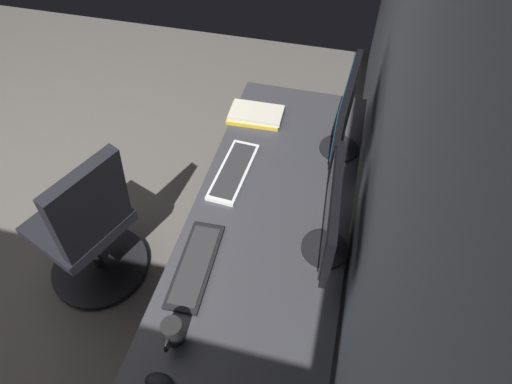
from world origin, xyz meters
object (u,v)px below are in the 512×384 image
(keyboard_spare, at_px, (195,265))
(mouse_main, at_px, (159,382))
(book_stack_near, at_px, (256,114))
(office_chair, at_px, (88,230))
(drawer_pedestal, at_px, (271,269))
(keyboard_main, at_px, (234,171))
(monitor_secondary, at_px, (345,111))
(coffee_mug, at_px, (173,332))
(monitor_primary, at_px, (331,216))

(keyboard_spare, xyz_separation_m, mouse_main, (0.47, 0.03, 0.01))
(book_stack_near, height_order, office_chair, office_chair)
(drawer_pedestal, height_order, mouse_main, mouse_main)
(keyboard_main, distance_m, book_stack_near, 0.44)
(keyboard_main, height_order, mouse_main, mouse_main)
(office_chair, bearing_deg, monitor_secondary, 118.00)
(drawer_pedestal, bearing_deg, coffee_mug, -21.92)
(keyboard_main, xyz_separation_m, book_stack_near, (-0.44, 0.00, 0.01))
(monitor_primary, height_order, mouse_main, monitor_primary)
(mouse_main, bearing_deg, office_chair, -133.36)
(mouse_main, distance_m, book_stack_near, 1.46)
(drawer_pedestal, relative_size, keyboard_main, 1.63)
(coffee_mug, bearing_deg, monitor_primary, 137.59)
(monitor_primary, bearing_deg, keyboard_spare, -66.92)
(monitor_secondary, xyz_separation_m, book_stack_near, (-0.15, -0.48, -0.23))
(book_stack_near, bearing_deg, keyboard_main, -0.28)
(mouse_main, bearing_deg, monitor_primary, 145.66)
(book_stack_near, bearing_deg, mouse_main, 1.04)
(keyboard_spare, bearing_deg, keyboard_main, 179.40)
(monitor_secondary, bearing_deg, mouse_main, -18.93)
(monitor_secondary, bearing_deg, coffee_mug, -21.74)
(monitor_secondary, bearing_deg, drawer_pedestal, -21.54)
(keyboard_main, bearing_deg, monitor_primary, 55.62)
(mouse_main, bearing_deg, coffee_mug, -177.11)
(drawer_pedestal, distance_m, monitor_primary, 0.66)
(keyboard_main, xyz_separation_m, keyboard_spare, (0.55, -0.01, 0.00))
(drawer_pedestal, relative_size, monitor_secondary, 1.34)
(keyboard_main, bearing_deg, monitor_secondary, 121.32)
(mouse_main, xyz_separation_m, coffee_mug, (-0.16, -0.01, 0.04))
(book_stack_near, bearing_deg, keyboard_spare, -0.46)
(monitor_primary, height_order, coffee_mug, monitor_primary)
(keyboard_main, xyz_separation_m, coffee_mug, (0.86, 0.02, 0.04))
(monitor_secondary, relative_size, coffee_mug, 4.48)
(drawer_pedestal, distance_m, mouse_main, 0.89)
(monitor_primary, xyz_separation_m, keyboard_spare, (0.21, -0.50, -0.22))
(monitor_secondary, height_order, office_chair, monitor_secondary)
(book_stack_near, bearing_deg, office_chair, -42.26)
(mouse_main, distance_m, office_chair, 1.05)
(monitor_secondary, xyz_separation_m, coffee_mug, (1.15, -0.46, -0.19))
(keyboard_main, relative_size, office_chair, 0.44)
(drawer_pedestal, relative_size, monitor_primary, 1.39)
(mouse_main, relative_size, book_stack_near, 0.34)
(keyboard_main, xyz_separation_m, mouse_main, (1.03, 0.03, 0.01))
(book_stack_near, relative_size, coffee_mug, 2.64)
(monitor_secondary, distance_m, office_chair, 1.44)
(drawer_pedestal, xyz_separation_m, keyboard_main, (-0.26, -0.26, 0.39))
(drawer_pedestal, height_order, keyboard_spare, keyboard_spare)
(monitor_secondary, bearing_deg, keyboard_main, -58.68)
(keyboard_main, bearing_deg, office_chair, -64.40)
(book_stack_near, distance_m, office_chair, 1.09)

